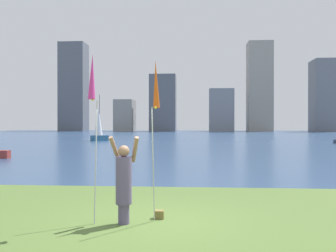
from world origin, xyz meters
TOP-DOWN VIEW (x-y plane):
  - ground at (0.00, 50.95)m, footprint 120.00×138.00m
  - person at (-0.54, -0.20)m, footprint 0.70×0.52m
  - kite_flag_left at (-1.18, -0.42)m, footprint 0.16×0.56m
  - kite_flag_right at (0.10, 0.41)m, footprint 0.16×1.01m
  - bag at (0.18, 0.33)m, footprint 0.22×0.21m
  - sailboat_3 at (-11.52, 40.26)m, footprint 2.17×2.19m
  - skyline_tower_0 at (-35.73, 104.91)m, footprint 7.46×6.66m
  - skyline_tower_1 at (-19.66, 101.29)m, footprint 5.24×7.69m
  - skyline_tower_2 at (-8.80, 101.38)m, footprint 7.29×6.05m
  - skyline_tower_3 at (7.60, 101.45)m, footprint 6.78×4.96m
  - skyline_tower_4 at (18.54, 104.31)m, footprint 6.85×6.25m
  - skyline_tower_5 at (35.82, 101.65)m, footprint 6.85×7.96m

SIDE VIEW (x-z plane):
  - ground at x=0.00m, z-range -0.12..0.00m
  - bag at x=0.18m, z-range 0.00..0.19m
  - person at x=-0.54m, z-range -0.02..1.89m
  - sailboat_3 at x=-11.52m, z-range -1.01..4.88m
  - kite_flag_right at x=0.10m, z-range 1.19..4.82m
  - kite_flag_left at x=-1.18m, z-range 1.24..4.91m
  - skyline_tower_1 at x=-19.66m, z-range 0.00..8.90m
  - skyline_tower_3 at x=7.60m, z-range 0.00..11.90m
  - skyline_tower_2 at x=-8.80m, z-range 0.00..15.94m
  - skyline_tower_5 at x=35.82m, z-range 0.00..19.65m
  - skyline_tower_4 at x=18.54m, z-range 0.00..25.32m
  - skyline_tower_0 at x=-35.73m, z-range 0.00..25.96m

